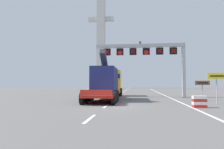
{
  "coord_description": "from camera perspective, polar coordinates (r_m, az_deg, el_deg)",
  "views": [
    {
      "loc": [
        1.93,
        -16.35,
        1.92
      ],
      "look_at": [
        -0.94,
        7.66,
        2.9
      ],
      "focal_mm": 31.93,
      "sensor_mm": 36.0,
      "label": 1
    }
  ],
  "objects": [
    {
      "name": "overhead_lane_gantry",
      "position": [
        26.89,
        10.96,
        5.9
      ],
      "size": [
        11.91,
        0.9,
        7.36
      ],
      "color": "#9EA0A5",
      "rests_on": "ground"
    },
    {
      "name": "ground",
      "position": [
        16.57,
        0.08,
        -8.96
      ],
      "size": [
        112.0,
        112.0,
        0.0
      ],
      "primitive_type": "plane",
      "color": "slate"
    },
    {
      "name": "lane_markings",
      "position": [
        44.69,
        3.72,
        -4.77
      ],
      "size": [
        0.2,
        71.08,
        0.01
      ],
      "color": "silver",
      "rests_on": "ground"
    },
    {
      "name": "heavy_haul_truck_red",
      "position": [
        24.44,
        -1.14,
        -2.15
      ],
      "size": [
        3.21,
        14.1,
        5.3
      ],
      "color": "red",
      "rests_on": "ground"
    },
    {
      "name": "exit_sign_yellow",
      "position": [
        20.13,
        27.79,
        -1.47
      ],
      "size": [
        1.62,
        0.15,
        2.77
      ],
      "color": "#9EA0A5",
      "rests_on": "ground"
    },
    {
      "name": "edge_line_right",
      "position": [
        28.73,
        15.43,
        -6.05
      ],
      "size": [
        0.2,
        63.0,
        0.01
      ],
      "primitive_type": "cube",
      "color": "silver",
      "rests_on": "ground"
    },
    {
      "name": "crash_barrier_striped",
      "position": [
        16.75,
        23.74,
        -7.15
      ],
      "size": [
        1.02,
        0.55,
        0.9
      ],
      "color": "red",
      "rests_on": "ground"
    },
    {
      "name": "tourist_info_sign_brown",
      "position": [
        23.06,
        24.46,
        -2.89
      ],
      "size": [
        1.49,
        0.15,
        2.11
      ],
      "color": "#9EA0A5",
      "rests_on": "ground"
    },
    {
      "name": "bridge_pylon_distant",
      "position": [
        71.95,
        -3.16,
        12.24
      ],
      "size": [
        9.0,
        2.0,
        39.22
      ],
      "color": "#B7B7B2",
      "rests_on": "ground"
    }
  ]
}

